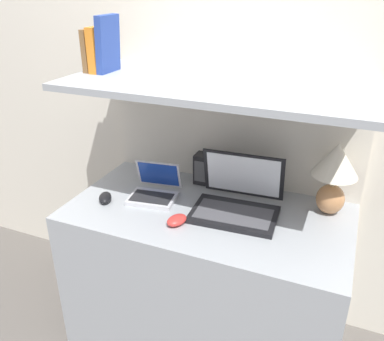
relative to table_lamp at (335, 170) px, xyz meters
The scene contains 13 objects.
wall_back 0.58m from the table_lamp, 159.16° to the left, with size 6.00×0.05×2.40m.
desk 0.80m from the table_lamp, 158.03° to the right, with size 1.26×0.66×0.76m.
back_riser 0.61m from the table_lamp, 163.78° to the left, with size 1.26×0.04×1.30m.
shelf 0.62m from the table_lamp, 165.52° to the right, with size 1.26×0.59×0.03m.
table_lamp is the anchor object (origin of this frame).
laptop_large 0.44m from the table_lamp, 158.45° to the right, with size 0.39×0.33×0.25m.
laptop_small 0.82m from the table_lamp, 167.05° to the right, with size 0.24×0.24×0.16m.
computer_mouse 0.71m from the table_lamp, 148.91° to the right, with size 0.10×0.12×0.04m.
second_mouse 1.04m from the table_lamp, 162.66° to the right, with size 0.10×0.11×0.04m.
router_box 0.63m from the table_lamp, behind, with size 0.09×0.08×0.16m.
book_brown 1.19m from the table_lamp, behind, with size 0.03×0.14×0.18m.
book_orange 1.15m from the table_lamp, behind, with size 0.04×0.15×0.19m.
book_blue 1.12m from the table_lamp, behind, with size 0.05×0.15×0.24m.
Camera 1 is at (0.55, -1.15, 1.71)m, focal length 38.00 mm.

